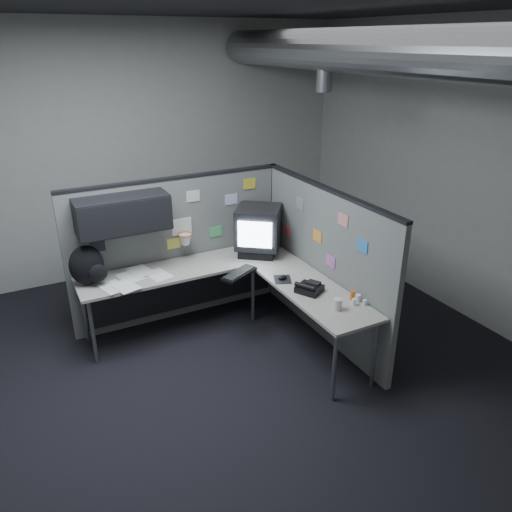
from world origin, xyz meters
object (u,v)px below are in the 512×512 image
keyboard (239,273)px  backpack (88,266)px  phone (309,288)px  desk (220,282)px  monitor (258,230)px

keyboard → backpack: 1.49m
phone → backpack: size_ratio=0.73×
desk → phone: phone is taller
keyboard → monitor: bearing=60.9°
monitor → backpack: bearing=169.8°
desk → backpack: bearing=165.2°
phone → monitor: bearing=70.5°
monitor → backpack: size_ratio=1.61×
desk → keyboard: size_ratio=5.12×
desk → phone: 1.00m
phone → desk: bearing=106.8°
backpack → phone: bearing=-47.4°
phone → backpack: bearing=129.4°
backpack → desk: bearing=-30.3°
desk → keyboard: bearing=-48.9°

